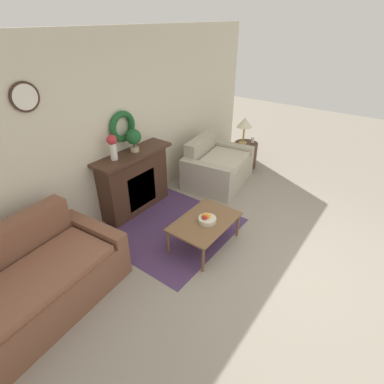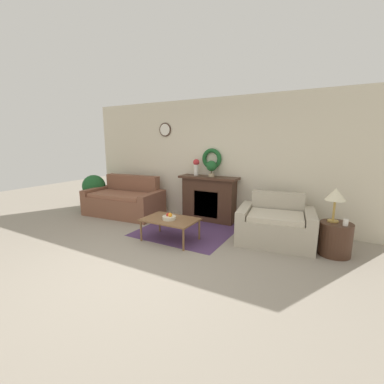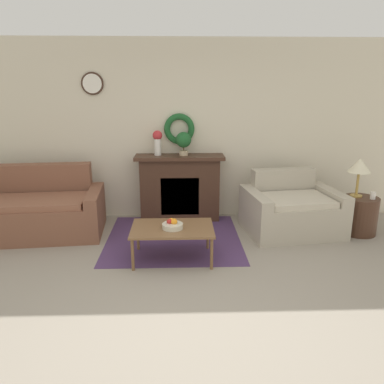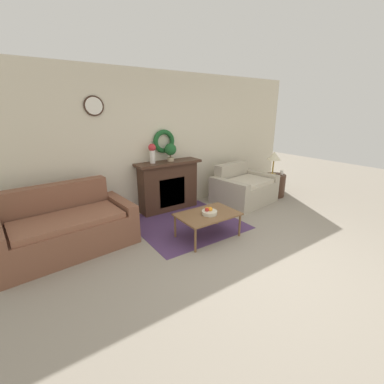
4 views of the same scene
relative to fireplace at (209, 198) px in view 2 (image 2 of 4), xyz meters
name	(u,v)px [view 2 (image 2 of 4)]	position (x,y,z in m)	size (l,w,h in m)	color
ground_plane	(134,268)	(0.04, -2.56, -0.51)	(16.00, 16.00, 0.00)	gray
floor_rug	(188,230)	(-0.09, -0.80, -0.51)	(1.80, 1.75, 0.01)	#4C335B
wall_back	(215,160)	(0.04, 0.21, 0.84)	(6.80, 0.16, 2.70)	beige
fireplace	(209,198)	(0.00, 0.00, 0.00)	(1.34, 0.41, 1.01)	#42281C
couch_left	(125,201)	(-2.02, -0.54, -0.18)	(1.91, 1.14, 0.93)	brown
loveseat_right	(275,225)	(1.58, -0.56, -0.20)	(1.40, 1.14, 0.84)	#B2A893
coffee_table	(170,221)	(-0.09, -1.43, -0.14)	(0.97, 0.65, 0.41)	brown
fruit_bowl	(169,217)	(-0.09, -1.46, -0.07)	(0.24, 0.24, 0.12)	beige
side_table_by_loveseat	(335,239)	(2.52, -0.68, -0.25)	(0.48, 0.48, 0.53)	#42281C
table_lamp	(336,195)	(2.46, -0.63, 0.44)	(0.31, 0.31, 0.54)	#B28E42
mug	(346,222)	(2.63, -0.77, 0.06)	(0.07, 0.07, 0.10)	silver
vase_on_mantel_left	(196,166)	(-0.33, 0.01, 0.72)	(0.14, 0.14, 0.37)	silver
potted_plant_on_mantel	(211,167)	(0.06, -0.01, 0.72)	(0.23, 0.23, 0.35)	tan
potted_plant_floor_by_couch	(94,187)	(-3.15, -0.48, 0.06)	(0.60, 0.60, 0.90)	tan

